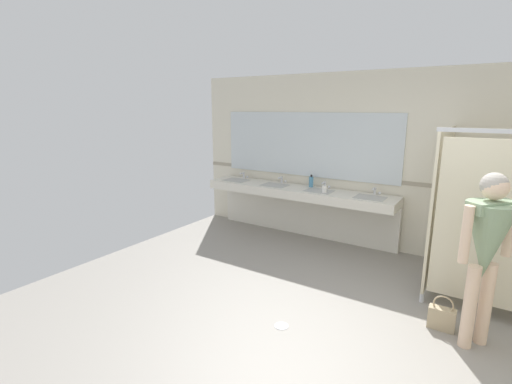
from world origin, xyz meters
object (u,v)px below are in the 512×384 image
(paper_cup, at_px, (324,189))
(soap_dispenser, at_px, (311,182))
(handbag, at_px, (442,317))
(person_standing, at_px, (487,241))

(paper_cup, bearing_deg, soap_dispenser, 141.58)
(handbag, height_order, soap_dispenser, soap_dispenser)
(soap_dispenser, bearing_deg, person_standing, -36.12)
(person_standing, bearing_deg, handbag, 158.56)
(soap_dispenser, distance_m, paper_cup, 0.44)
(soap_dispenser, height_order, paper_cup, soap_dispenser)
(person_standing, height_order, handbag, person_standing)
(handbag, bearing_deg, person_standing, -21.44)
(person_standing, xyz_separation_m, handbag, (-0.27, 0.11, -0.87))
(paper_cup, bearing_deg, person_standing, -35.74)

